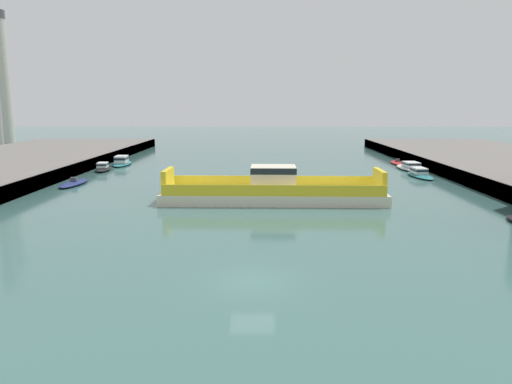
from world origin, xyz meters
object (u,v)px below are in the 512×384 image
object	(u,v)px
moored_boat_far_right	(122,162)
smokestack_distant_b	(3,74)
chain_ferry	(273,191)
moored_boat_far_left	(410,167)
moored_boat_near_left	(397,163)
moored_boat_near_right	(74,183)
moored_boat_mid_left	(420,173)
moored_boat_upstream_a	(103,168)

from	to	relation	value
moored_boat_far_right	smokestack_distant_b	bearing A→B (deg)	132.92
moored_boat_far_right	chain_ferry	bearing A→B (deg)	-50.92
chain_ferry	moored_boat_far_left	bearing A→B (deg)	48.63
moored_boat_near_left	moored_boat_near_right	distance (m)	51.05
chain_ferry	moored_boat_near_left	size ratio (longest dim) A/B	3.80
moored_boat_near_left	smokestack_distant_b	bearing A→B (deg)	153.44
moored_boat_mid_left	moored_boat_upstream_a	world-z (taller)	moored_boat_upstream_a
chain_ferry	moored_boat_mid_left	bearing A→B (deg)	40.10
moored_boat_mid_left	moored_boat_far_right	distance (m)	46.58
moored_boat_mid_left	moored_boat_near_left	bearing A→B (deg)	86.14
moored_boat_near_left	smokestack_distant_b	size ratio (longest dim) A/B	0.18
moored_boat_far_right	moored_boat_near_left	bearing A→B (deg)	2.53
chain_ferry	moored_boat_upstream_a	bearing A→B (deg)	137.70
moored_boat_far_left	moored_boat_far_right	xyz separation A→B (m)	(-45.70, 5.44, 0.13)
moored_boat_upstream_a	smokestack_distant_b	bearing A→B (deg)	128.41
chain_ferry	moored_boat_far_left	xyz separation A→B (m)	(21.48, 24.39, -0.62)
moored_boat_mid_left	smokestack_distant_b	bearing A→B (deg)	146.22
chain_ferry	moored_boat_near_left	bearing A→B (deg)	55.80
moored_boat_near_left	moored_boat_near_right	world-z (taller)	moored_boat_near_right
chain_ferry	moored_boat_far_left	size ratio (longest dim) A/B	2.78
moored_boat_far_left	moored_boat_upstream_a	world-z (taller)	moored_boat_upstream_a
chain_ferry	moored_boat_near_right	bearing A→B (deg)	157.92
moored_boat_mid_left	smokestack_distant_b	world-z (taller)	smokestack_distant_b
moored_boat_near_left	moored_boat_far_right	distance (m)	45.91
moored_boat_near_right	moored_boat_far_right	world-z (taller)	moored_boat_far_right
moored_boat_near_left	chain_ferry	bearing A→B (deg)	-124.20
moored_boat_upstream_a	smokestack_distant_b	distance (m)	70.60
moored_boat_near_left	moored_boat_far_left	bearing A→B (deg)	-91.28
moored_boat_far_right	smokestack_distant_b	xyz separation A→B (m)	(-43.36, 46.62, 17.06)
moored_boat_near_left	moored_boat_upstream_a	xyz separation A→B (m)	(-46.68, -9.07, 0.27)
moored_boat_near_right	moored_boat_far_right	bearing A→B (deg)	89.34
chain_ferry	moored_boat_mid_left	xyz separation A→B (m)	(20.67, 17.41, -0.64)
moored_boat_near_left	moored_boat_near_right	bearing A→B (deg)	-154.56
moored_boat_far_right	moored_boat_near_right	bearing A→B (deg)	-90.66
moored_boat_upstream_a	chain_ferry	bearing A→B (deg)	-42.30
moored_boat_near_right	moored_boat_far_left	distance (m)	48.16
smokestack_distant_b	moored_boat_upstream_a	bearing A→B (deg)	-51.59
moored_boat_far_left	smokestack_distant_b	size ratio (longest dim) A/B	0.25
moored_boat_mid_left	moored_boat_far_left	distance (m)	7.03
moored_boat_near_left	moored_boat_mid_left	bearing A→B (deg)	-93.86
moored_boat_near_left	moored_boat_far_left	world-z (taller)	moored_boat_far_left
moored_boat_near_right	moored_boat_upstream_a	size ratio (longest dim) A/B	1.16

